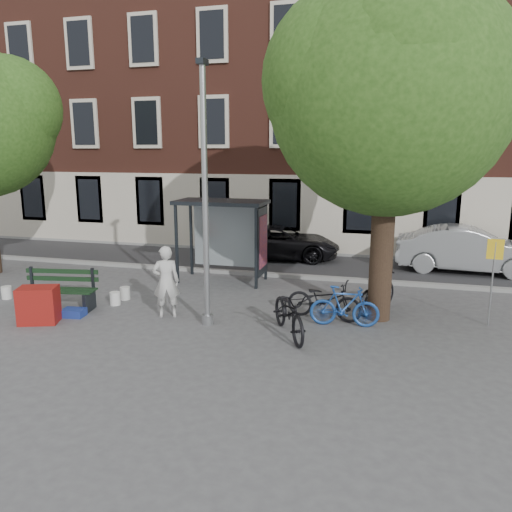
{
  "coord_description": "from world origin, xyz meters",
  "views": [
    {
      "loc": [
        4.17,
        -10.84,
        4.13
      ],
      "look_at": [
        0.77,
        1.67,
        1.4
      ],
      "focal_mm": 35.0,
      "sensor_mm": 36.0,
      "label": 1
    }
  ],
  "objects_px": {
    "lamppost": "(205,210)",
    "bike_b": "(345,306)",
    "bike_c": "(289,312)",
    "car_silver": "(468,250)",
    "bike_d": "(377,291)",
    "bike_a": "(324,300)",
    "car_dark": "(280,242)",
    "notice_sign": "(494,262)",
    "red_stand": "(39,305)",
    "painter": "(166,282)",
    "bench": "(59,292)",
    "bus_shelter": "(234,222)"
  },
  "relations": [
    {
      "from": "bike_d",
      "to": "bench",
      "type": "bearing_deg",
      "value": 40.44
    },
    {
      "from": "notice_sign",
      "to": "bench",
      "type": "bearing_deg",
      "value": -166.29
    },
    {
      "from": "lamppost",
      "to": "bike_b",
      "type": "xyz_separation_m",
      "value": [
        3.22,
        0.73,
        -2.29
      ]
    },
    {
      "from": "bus_shelter",
      "to": "bike_a",
      "type": "xyz_separation_m",
      "value": [
        3.28,
        -2.97,
        -1.42
      ]
    },
    {
      "from": "bike_c",
      "to": "bus_shelter",
      "type": "bearing_deg",
      "value": 93.24
    },
    {
      "from": "bench",
      "to": "car_dark",
      "type": "xyz_separation_m",
      "value": [
        4.27,
        7.8,
        0.17
      ]
    },
    {
      "from": "lamppost",
      "to": "red_stand",
      "type": "xyz_separation_m",
      "value": [
        -4.02,
        -0.98,
        -2.33
      ]
    },
    {
      "from": "bus_shelter",
      "to": "bike_d",
      "type": "height_order",
      "value": "bus_shelter"
    },
    {
      "from": "painter",
      "to": "notice_sign",
      "type": "height_order",
      "value": "notice_sign"
    },
    {
      "from": "bike_a",
      "to": "car_silver",
      "type": "xyz_separation_m",
      "value": [
        4.14,
        6.27,
        0.29
      ]
    },
    {
      "from": "bike_d",
      "to": "car_dark",
      "type": "xyz_separation_m",
      "value": [
        -3.9,
        5.81,
        0.09
      ]
    },
    {
      "from": "bench",
      "to": "bike_d",
      "type": "distance_m",
      "value": 8.41
    },
    {
      "from": "painter",
      "to": "notice_sign",
      "type": "bearing_deg",
      "value": 166.1
    },
    {
      "from": "bike_b",
      "to": "bike_c",
      "type": "height_order",
      "value": "bike_c"
    },
    {
      "from": "bike_b",
      "to": "bike_c",
      "type": "relative_size",
      "value": 0.78
    },
    {
      "from": "car_silver",
      "to": "car_dark",
      "type": "bearing_deg",
      "value": 88.82
    },
    {
      "from": "lamppost",
      "to": "painter",
      "type": "distance_m",
      "value": 2.24
    },
    {
      "from": "bike_d",
      "to": "notice_sign",
      "type": "distance_m",
      "value": 2.86
    },
    {
      "from": "bus_shelter",
      "to": "notice_sign",
      "type": "relative_size",
      "value": 1.34
    },
    {
      "from": "painter",
      "to": "notice_sign",
      "type": "distance_m",
      "value": 7.93
    },
    {
      "from": "painter",
      "to": "bike_c",
      "type": "bearing_deg",
      "value": 146.67
    },
    {
      "from": "painter",
      "to": "bike_a",
      "type": "xyz_separation_m",
      "value": [
        3.88,
        0.86,
        -0.41
      ]
    },
    {
      "from": "car_dark",
      "to": "notice_sign",
      "type": "xyz_separation_m",
      "value": [
        6.54,
        -6.2,
        0.94
      ]
    },
    {
      "from": "bike_c",
      "to": "bike_d",
      "type": "distance_m",
      "value": 2.99
    },
    {
      "from": "bike_b",
      "to": "car_dark",
      "type": "distance_m",
      "value": 7.83
    },
    {
      "from": "lamppost",
      "to": "car_silver",
      "type": "height_order",
      "value": "lamppost"
    },
    {
      "from": "bike_a",
      "to": "bike_d",
      "type": "relative_size",
      "value": 1.04
    },
    {
      "from": "painter",
      "to": "bike_c",
      "type": "xyz_separation_m",
      "value": [
        3.27,
        -0.53,
        -0.36
      ]
    },
    {
      "from": "bench",
      "to": "notice_sign",
      "type": "distance_m",
      "value": 10.98
    },
    {
      "from": "bus_shelter",
      "to": "bench",
      "type": "height_order",
      "value": "bus_shelter"
    },
    {
      "from": "lamppost",
      "to": "painter",
      "type": "relative_size",
      "value": 3.33
    },
    {
      "from": "red_stand",
      "to": "notice_sign",
      "type": "height_order",
      "value": "notice_sign"
    },
    {
      "from": "bike_c",
      "to": "car_dark",
      "type": "relative_size",
      "value": 0.46
    },
    {
      "from": "bus_shelter",
      "to": "bike_d",
      "type": "bearing_deg",
      "value": -24.03
    },
    {
      "from": "painter",
      "to": "bike_d",
      "type": "height_order",
      "value": "painter"
    },
    {
      "from": "bike_b",
      "to": "bike_c",
      "type": "bearing_deg",
      "value": 125.88
    },
    {
      "from": "bike_c",
      "to": "car_dark",
      "type": "xyz_separation_m",
      "value": [
        -2.04,
        8.14,
        0.09
      ]
    },
    {
      "from": "bench",
      "to": "bike_b",
      "type": "bearing_deg",
      "value": -4.3
    },
    {
      "from": "painter",
      "to": "bus_shelter",
      "type": "bearing_deg",
      "value": -122.94
    },
    {
      "from": "bike_c",
      "to": "car_dark",
      "type": "distance_m",
      "value": 8.39
    },
    {
      "from": "lamppost",
      "to": "bike_a",
      "type": "height_order",
      "value": "lamppost"
    },
    {
      "from": "lamppost",
      "to": "bike_d",
      "type": "xyz_separation_m",
      "value": [
        3.94,
        2.08,
        -2.23
      ]
    },
    {
      "from": "bike_d",
      "to": "notice_sign",
      "type": "relative_size",
      "value": 0.87
    },
    {
      "from": "bike_b",
      "to": "car_silver",
      "type": "bearing_deg",
      "value": -33.23
    },
    {
      "from": "bike_d",
      "to": "red_stand",
      "type": "xyz_separation_m",
      "value": [
        -7.96,
        -3.06,
        -0.1
      ]
    },
    {
      "from": "bike_b",
      "to": "bike_d",
      "type": "xyz_separation_m",
      "value": [
        0.72,
        1.34,
        0.06
      ]
    },
    {
      "from": "red_stand",
      "to": "car_dark",
      "type": "bearing_deg",
      "value": 65.39
    },
    {
      "from": "bike_a",
      "to": "bike_d",
      "type": "distance_m",
      "value": 1.58
    },
    {
      "from": "lamppost",
      "to": "bus_shelter",
      "type": "distance_m",
      "value": 4.24
    },
    {
      "from": "painter",
      "to": "bike_a",
      "type": "distance_m",
      "value": 3.99
    }
  ]
}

